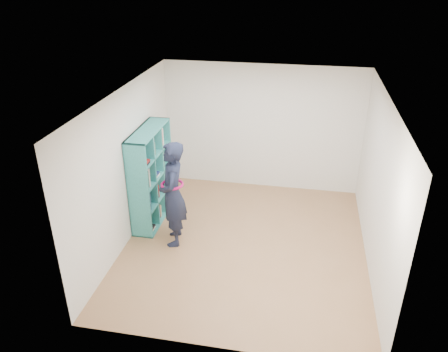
# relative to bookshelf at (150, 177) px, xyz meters

# --- Properties ---
(floor) EXTENTS (4.50, 4.50, 0.00)m
(floor) POSITION_rel_bookshelf_xyz_m (1.83, -0.53, -0.87)
(floor) COLOR #996D45
(floor) RESTS_ON ground
(ceiling) EXTENTS (4.50, 4.50, 0.00)m
(ceiling) POSITION_rel_bookshelf_xyz_m (1.83, -0.53, 1.73)
(ceiling) COLOR white
(ceiling) RESTS_ON wall_back
(wall_left) EXTENTS (0.02, 4.50, 2.60)m
(wall_left) POSITION_rel_bookshelf_xyz_m (-0.17, -0.53, 0.43)
(wall_left) COLOR silver
(wall_left) RESTS_ON floor
(wall_right) EXTENTS (0.02, 4.50, 2.60)m
(wall_right) POSITION_rel_bookshelf_xyz_m (3.83, -0.53, 0.43)
(wall_right) COLOR silver
(wall_right) RESTS_ON floor
(wall_back) EXTENTS (4.00, 0.02, 2.60)m
(wall_back) POSITION_rel_bookshelf_xyz_m (1.83, 1.72, 0.43)
(wall_back) COLOR silver
(wall_back) RESTS_ON floor
(wall_front) EXTENTS (4.00, 0.02, 2.60)m
(wall_front) POSITION_rel_bookshelf_xyz_m (1.83, -2.78, 0.43)
(wall_front) COLOR silver
(wall_front) RESTS_ON floor
(bookshelf) EXTENTS (0.39, 1.33, 1.77)m
(bookshelf) POSITION_rel_bookshelf_xyz_m (0.00, 0.00, 0.00)
(bookshelf) COLOR #277B73
(bookshelf) RESTS_ON floor
(person) EXTENTS (0.58, 0.75, 1.82)m
(person) POSITION_rel_bookshelf_xyz_m (0.63, -0.63, 0.04)
(person) COLOR black
(person) RESTS_ON floor
(smartphone) EXTENTS (0.05, 0.09, 0.14)m
(smartphone) POSITION_rel_bookshelf_xyz_m (0.46, -0.57, 0.16)
(smartphone) COLOR silver
(smartphone) RESTS_ON person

